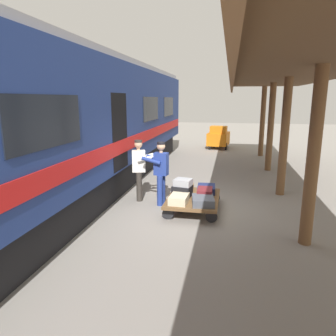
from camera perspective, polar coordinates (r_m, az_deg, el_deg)
ground_plane at (r=8.29m, az=6.59°, el=-7.28°), size 60.00×60.00×0.00m
platform_canopy at (r=7.93m, az=22.85°, el=15.00°), size 3.20×17.34×3.56m
train_car at (r=8.94m, az=-17.95°, el=7.20°), size 3.02×18.83×4.00m
luggage_cart at (r=8.02m, az=4.65°, el=-5.68°), size 1.30×1.84×0.35m
suitcase_navy_fabric at (r=8.44m, az=7.02°, el=-3.83°), size 0.50×0.63×0.18m
suitcase_maroon_trunk at (r=7.94m, az=6.75°, el=-4.62°), size 0.37×0.55×0.24m
suitcase_cream_canvas at (r=7.54m, az=2.03°, el=-5.68°), size 0.44×0.63×0.20m
suitcase_slate_roller at (r=7.48m, az=6.42°, el=-5.97°), size 0.60×0.70×0.18m
suitcase_tan_vintage at (r=8.50m, az=3.13°, el=-3.69°), size 0.44×0.60×0.16m
suitcase_black_hardshell at (r=8.00m, az=2.62°, el=-4.22°), size 0.50×0.53×0.30m
suitcase_gray_aluminum at (r=7.92m, az=2.77°, el=-2.64°), size 0.49×0.44×0.17m
porter_in_overalls at (r=8.28m, az=-1.39°, el=-0.55°), size 0.70×0.49×1.70m
porter_by_door at (r=8.67m, az=-5.24°, el=0.01°), size 0.73×0.56×1.70m
baggage_tug at (r=18.22m, az=9.23°, el=5.55°), size 1.29×1.82×1.30m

